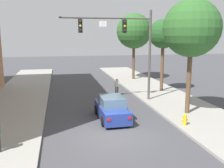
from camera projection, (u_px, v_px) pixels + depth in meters
ground_plane at (114, 135)px, 14.38m from camera, size 120.00×120.00×0.00m
sidewalk_right at (217, 126)px, 15.69m from camera, size 5.00×60.00×0.15m
traffic_signal_mast at (125, 38)px, 20.66m from camera, size 7.51×0.38×7.50m
car_lead_blue at (112, 109)px, 17.08m from camera, size 1.88×4.26×1.60m
pedestrian_crossing_road at (117, 86)px, 23.96m from camera, size 0.36×0.22×1.64m
fire_hydrant at (185, 119)px, 15.57m from camera, size 0.48×0.24×0.72m
street_tree_nearest at (192, 29)px, 17.07m from camera, size 3.90×3.90×7.87m
street_tree_second at (163, 34)px, 24.64m from camera, size 2.83×2.83×7.04m
street_tree_third at (134, 31)px, 31.58m from camera, size 4.36×4.36×8.22m
street_tree_farthest at (134, 31)px, 33.64m from camera, size 3.25×3.25×7.71m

